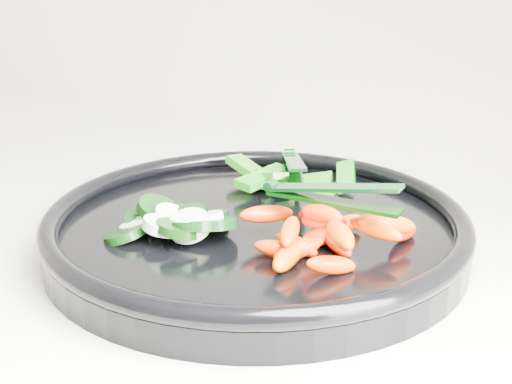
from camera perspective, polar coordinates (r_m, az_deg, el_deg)
The scene contains 6 objects.
veggie_tray at distance 0.63m, azimuth -0.00°, elevation -2.96°, with size 0.45×0.45×0.04m.
cucumber_pile at distance 0.62m, azimuth -6.65°, elevation -2.23°, with size 0.13×0.12×0.04m.
carrot_pile at distance 0.57m, azimuth 5.66°, elevation -3.37°, with size 0.13×0.14×0.05m.
pepper_pile at distance 0.72m, azimuth 2.43°, elevation 0.94°, with size 0.14×0.12×0.04m.
tong_carrot at distance 0.56m, azimuth 5.82°, elevation -0.17°, with size 0.11×0.03×0.02m.
tong_pepper at distance 0.71m, azimuth 3.00°, elevation 2.09°, with size 0.08×0.10×0.02m.
Camera 1 is at (0.18, 1.19, 1.19)m, focal length 50.00 mm.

